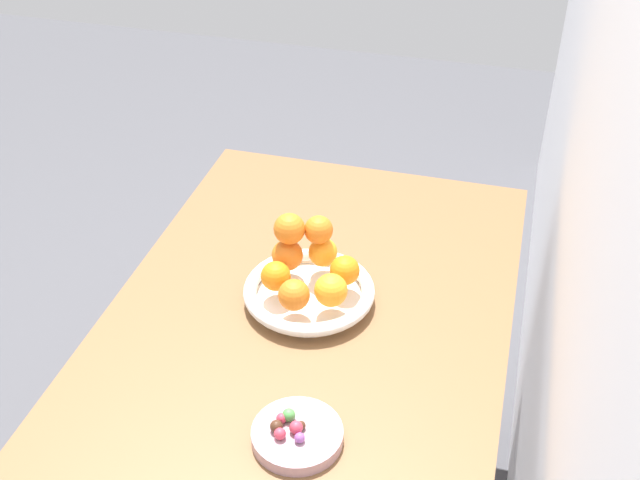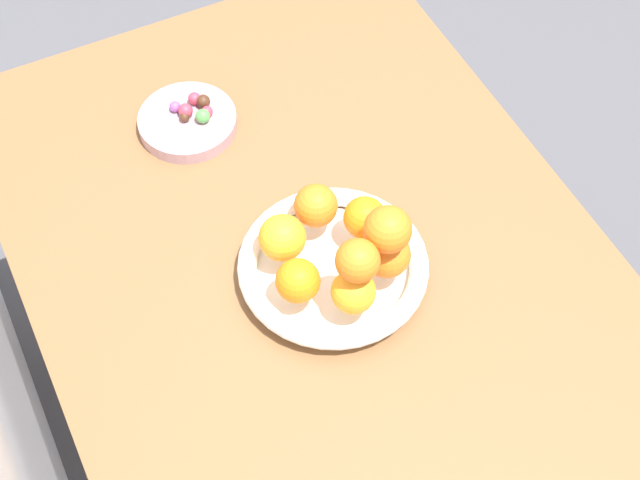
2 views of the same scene
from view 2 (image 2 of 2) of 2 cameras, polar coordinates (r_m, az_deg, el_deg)
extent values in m
plane|color=#4C4C51|center=(1.99, -0.02, -13.41)|extent=(6.00, 6.00, 0.00)
cube|color=brown|center=(1.35, -0.03, -1.89)|extent=(1.10, 0.76, 0.04)
cylinder|color=brown|center=(2.00, 2.04, 6.20)|extent=(0.05, 0.05, 0.70)
cylinder|color=brown|center=(1.89, -15.46, -0.43)|extent=(0.05, 0.05, 0.70)
cylinder|color=white|center=(1.32, 0.76, -1.94)|extent=(0.21, 0.21, 0.01)
torus|color=white|center=(1.30, 0.77, -1.46)|extent=(0.26, 0.26, 0.03)
cylinder|color=#B28C99|center=(1.49, -7.71, 6.81)|extent=(0.15, 0.15, 0.02)
sphere|color=orange|center=(1.30, -0.25, 2.02)|extent=(0.06, 0.06, 0.06)
sphere|color=orange|center=(1.27, -2.21, 0.14)|extent=(0.06, 0.06, 0.06)
sphere|color=orange|center=(1.24, -1.29, -2.38)|extent=(0.06, 0.06, 0.06)
sphere|color=orange|center=(1.23, 1.92, -3.04)|extent=(0.06, 0.06, 0.06)
sphere|color=orange|center=(1.26, 3.92, -0.84)|extent=(0.06, 0.06, 0.06)
sphere|color=orange|center=(1.30, 2.61, 1.33)|extent=(0.06, 0.06, 0.06)
sphere|color=orange|center=(1.21, 3.97, 0.62)|extent=(0.06, 0.06, 0.06)
sphere|color=orange|center=(1.19, 2.21, -1.21)|extent=(0.06, 0.06, 0.06)
sphere|color=#472819|center=(1.49, -6.80, 8.01)|extent=(0.02, 0.02, 0.02)
sphere|color=#472819|center=(1.47, -7.89, 7.10)|extent=(0.02, 0.02, 0.02)
sphere|color=#C6384C|center=(1.50, -7.32, 8.16)|extent=(0.02, 0.02, 0.02)
sphere|color=#4C9947|center=(1.47, -6.84, 7.17)|extent=(0.02, 0.02, 0.02)
sphere|color=#C6384C|center=(1.48, -6.58, 7.44)|extent=(0.02, 0.02, 0.02)
sphere|color=#8C4C99|center=(1.49, -8.43, 7.68)|extent=(0.02, 0.02, 0.02)
sphere|color=#C6384C|center=(1.48, -7.83, 7.47)|extent=(0.02, 0.02, 0.02)
camera|label=1|loc=(1.80, -38.09, 44.52)|focal=45.00mm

